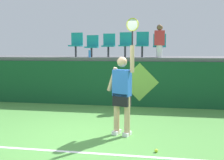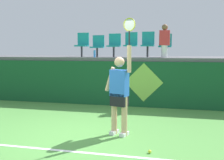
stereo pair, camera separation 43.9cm
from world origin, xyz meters
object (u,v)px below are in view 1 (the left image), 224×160
stadium_chair_3 (125,43)px  water_bottle (90,54)px  stadium_chair_0 (76,43)px  tennis_player (122,91)px  stadium_chair_1 (92,45)px  tennis_ball (156,151)px  stadium_chair_5 (160,44)px  spectator_0 (160,40)px  stadium_chair_4 (142,43)px  stadium_chair_2 (109,44)px

stadium_chair_3 → water_bottle: bearing=-155.1°
stadium_chair_0 → water_bottle: bearing=-40.5°
tennis_player → stadium_chair_0: size_ratio=2.85×
stadium_chair_1 → tennis_ball: bearing=-63.5°
tennis_ball → stadium_chair_1: bearing=116.5°
water_bottle → stadium_chair_1: bearing=94.9°
tennis_player → stadium_chair_3: tennis_player is taller
tennis_player → water_bottle: 3.85m
tennis_player → tennis_ball: bearing=-50.8°
tennis_ball → stadium_chair_5: (-0.01, 4.90, 2.05)m
spectator_0 → water_bottle: bearing=-176.6°
stadium_chair_4 → spectator_0: size_ratio=0.82×
tennis_ball → stadium_chair_5: 5.31m
water_bottle → stadium_chair_4: bearing=17.1°
stadium_chair_5 → stadium_chair_4: bearing=179.6°
stadium_chair_2 → spectator_0: size_ratio=0.77×
tennis_player → tennis_ball: size_ratio=38.79×
tennis_ball → stadium_chair_2: bearing=110.4°
water_bottle → stadium_chair_2: stadium_chair_2 is taller
tennis_player → stadium_chair_2: size_ratio=3.01×
water_bottle → stadium_chair_5: bearing=12.9°
stadium_chair_4 → stadium_chair_2: bearing=-179.8°
stadium_chair_4 → stadium_chair_0: bearing=-180.0°
stadium_chair_4 → spectator_0: (0.60, -0.41, 0.08)m
spectator_0 → stadium_chair_5: bearing=90.0°
water_bottle → stadium_chair_1: size_ratio=0.31×
water_bottle → stadium_chair_4: size_ratio=0.28×
water_bottle → stadium_chair_2: 0.87m
tennis_ball → water_bottle: 5.25m
tennis_player → stadium_chair_2: (-1.05, 3.95, 1.12)m
tennis_ball → stadium_chair_2: (-1.82, 4.90, 2.07)m
tennis_ball → stadium_chair_3: 5.46m
stadium_chair_5 → spectator_0: size_ratio=0.74×
stadium_chair_2 → stadium_chair_3: 0.61m
tennis_ball → stadium_chair_1: (-2.44, 4.90, 2.03)m
stadium_chair_5 → stadium_chair_3: bearing=179.9°
stadium_chair_1 → spectator_0: (2.44, -0.41, 0.15)m
stadium_chair_3 → stadium_chair_4: (0.61, 0.00, 0.00)m
spectator_0 → stadium_chair_4: bearing=145.6°
water_bottle → spectator_0: size_ratio=0.22×
stadium_chair_3 → spectator_0: size_ratio=0.81×
tennis_player → spectator_0: bearing=77.8°
tennis_ball → stadium_chair_2: size_ratio=0.08×
tennis_player → spectator_0: spectator_0 is taller
tennis_player → stadium_chair_4: bearing=87.6°
tennis_player → stadium_chair_5: 4.17m
stadium_chair_0 → spectator_0: bearing=-7.7°
stadium_chair_0 → stadium_chair_3: (1.83, -0.00, -0.00)m
stadium_chair_0 → spectator_0: size_ratio=0.81×
tennis_player → stadium_chair_5: size_ratio=3.12×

